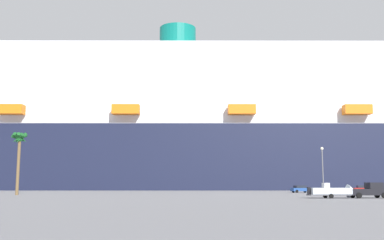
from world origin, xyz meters
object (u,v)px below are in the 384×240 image
street_lamp (323,164)px  parked_car_red_hatchback (364,189)px  cruise_ship (283,132)px  palm_tree (19,144)px  small_boat_on_trailer (335,191)px  parked_car_blue_suv (301,189)px  pickup_truck (369,191)px

street_lamp → parked_car_red_hatchback: bearing=51.1°
cruise_ship → palm_tree: (-65.93, -63.59, -9.65)m
small_boat_on_trailer → palm_tree: size_ratio=0.72×
small_boat_on_trailer → street_lamp: street_lamp is taller
cruise_ship → parked_car_blue_suv: size_ratio=64.35×
palm_tree → parked_car_blue_suv: size_ratio=2.50×
cruise_ship → parked_car_blue_suv: bearing=-101.4°
pickup_truck → palm_tree: (-55.05, 19.70, 8.09)m
palm_tree → street_lamp: 54.85m
parked_car_red_hatchback → palm_tree: bearing=-165.2°
cruise_ship → palm_tree: bearing=-136.0°
parked_car_blue_suv → parked_car_red_hatchback: bearing=8.2°
street_lamp → parked_car_blue_suv: bearing=84.6°
small_boat_on_trailer → palm_tree: palm_tree is taller
cruise_ship → street_lamp: size_ratio=33.37×
pickup_truck → small_boat_on_trailer: 5.10m
cruise_ship → parked_car_red_hatchback: size_ratio=58.22×
palm_tree → street_lamp: size_ratio=1.29×
small_boat_on_trailer → pickup_truck: bearing=2.1°
palm_tree → street_lamp: bearing=-2.7°
street_lamp → pickup_truck: bearing=-88.7°
palm_tree → parked_car_red_hatchback: bearing=14.8°
cruise_ship → small_boat_on_trailer: size_ratio=35.90×
pickup_truck → palm_tree: size_ratio=0.51×
cruise_ship → parked_car_blue_suv: cruise_ship is taller
pickup_truck → small_boat_on_trailer: bearing=-177.9°
pickup_truck → street_lamp: bearing=91.3°
pickup_truck → street_lamp: 17.75m
small_boat_on_trailer → palm_tree: 54.39m
small_boat_on_trailer → street_lamp: bearing=74.8°
small_boat_on_trailer → parked_car_red_hatchback: small_boat_on_trailer is taller
cruise_ship → street_lamp: cruise_ship is taller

